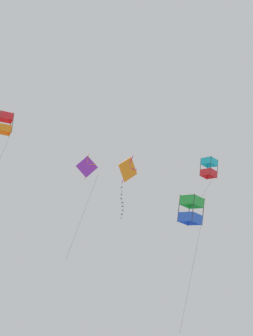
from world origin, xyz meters
name	(u,v)px	position (x,y,z in m)	size (l,w,h in m)	color
kite_box_near_right	(209,168)	(-9.83, -3.47, 22.75)	(2.10, 1.98, 4.28)	#1EB2C6
kite_box_highest	(5,124)	(6.84, -3.01, 24.30)	(1.48, 1.43, 7.46)	red
kite_diamond_upper_right	(87,167)	(0.67, -1.77, 20.82)	(2.03, 1.23, 7.92)	purple
kite_box_low_drifter	(191,210)	(-8.17, -3.85, 19.02)	(2.66, 2.44, 10.65)	green
kite_diamond_mid_left	(128,170)	(-3.70, -6.63, 23.29)	(2.01, 1.26, 5.62)	orange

